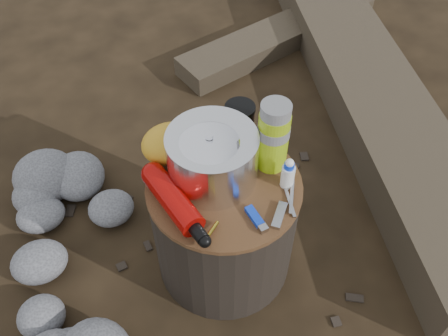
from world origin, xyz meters
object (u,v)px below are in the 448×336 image
object	(u,v)px
stump	(224,226)
fuel_bottle	(173,200)
thermos	(273,136)
camping_pot	(210,160)
travel_mug	(240,123)
log_main	(371,93)

from	to	relation	value
stump	fuel_bottle	world-z (taller)	fuel_bottle
stump	thermos	distance (m)	0.35
camping_pot	travel_mug	bearing A→B (deg)	43.94
log_main	fuel_bottle	size ratio (longest dim) A/B	7.48
stump	travel_mug	bearing A→B (deg)	56.74
thermos	travel_mug	size ratio (longest dim) A/B	1.72
fuel_bottle	thermos	size ratio (longest dim) A/B	1.29
stump	thermos	size ratio (longest dim) A/B	2.00
log_main	camping_pot	size ratio (longest dim) A/B	12.48
camping_pot	fuel_bottle	size ratio (longest dim) A/B	0.60
stump	log_main	world-z (taller)	stump
travel_mug	fuel_bottle	bearing A→B (deg)	-143.71
travel_mug	stump	bearing A→B (deg)	-123.26
stump	camping_pot	bearing A→B (deg)	137.22
camping_pot	thermos	world-z (taller)	thermos
camping_pot	log_main	bearing A→B (deg)	29.17
stump	camping_pot	xyz separation A→B (m)	(-0.03, 0.03, 0.29)
fuel_bottle	thermos	distance (m)	0.33
thermos	travel_mug	xyz separation A→B (m)	(-0.05, 0.12, -0.05)
stump	fuel_bottle	bearing A→B (deg)	-168.19
camping_pot	thermos	distance (m)	0.19
log_main	thermos	size ratio (longest dim) A/B	9.67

